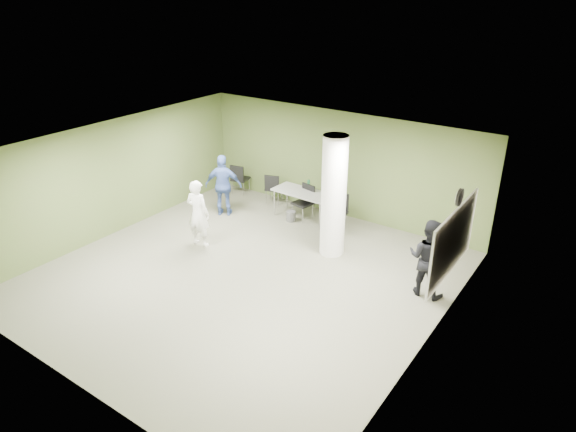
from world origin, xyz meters
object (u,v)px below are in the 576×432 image
Objects in this scene: man_blue at (224,186)px; folding_table at (303,193)px; man_black at (428,258)px; chair_back_left at (239,177)px; woman_white at (198,213)px.

folding_table is at bearing 178.31° from man_blue.
man_blue is at bearing -6.84° from man_black.
man_black reaches higher than chair_back_left.
man_blue is (-1.88, -0.97, 0.12)m from folding_table.
chair_back_left is at bearing 173.58° from folding_table.
folding_table is 2.12m from man_blue.
woman_white is 1.79m from man_blue.
man_blue reaches higher than chair_back_left.
man_blue is (-0.67, 1.66, 0.02)m from woman_white.
woman_white reaches higher than chair_back_left.
chair_back_left is (-2.50, 0.38, -0.19)m from folding_table.
folding_table is 1.00× the size of woman_white.
chair_back_left is at bearing -94.73° from man_blue.
man_black is 5.88m from man_blue.
woman_white is 5.28m from man_black.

